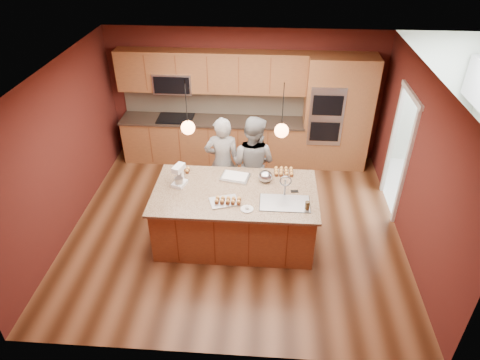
# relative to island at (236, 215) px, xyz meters

# --- Properties ---
(floor) EXTENTS (5.50, 5.50, 0.00)m
(floor) POSITION_rel_island_xyz_m (-0.04, 0.32, -0.48)
(floor) COLOR #412211
(floor) RESTS_ON ground
(ceiling) EXTENTS (5.50, 5.50, 0.00)m
(ceiling) POSITION_rel_island_xyz_m (-0.04, 0.32, 2.22)
(ceiling) COLOR white
(ceiling) RESTS_ON ground
(wall_back) EXTENTS (5.50, 0.00, 5.50)m
(wall_back) POSITION_rel_island_xyz_m (-0.04, 2.82, 0.87)
(wall_back) COLOR #501B17
(wall_back) RESTS_ON ground
(wall_front) EXTENTS (5.50, 0.00, 5.50)m
(wall_front) POSITION_rel_island_xyz_m (-0.04, -2.18, 0.87)
(wall_front) COLOR #501B17
(wall_front) RESTS_ON ground
(wall_left) EXTENTS (0.00, 5.00, 5.00)m
(wall_left) POSITION_rel_island_xyz_m (-2.79, 0.32, 0.87)
(wall_left) COLOR #501B17
(wall_left) RESTS_ON ground
(wall_right) EXTENTS (0.00, 5.00, 5.00)m
(wall_right) POSITION_rel_island_xyz_m (2.71, 0.32, 0.87)
(wall_right) COLOR #501B17
(wall_right) RESTS_ON ground
(cabinet_run) EXTENTS (3.74, 0.64, 2.30)m
(cabinet_run) POSITION_rel_island_xyz_m (-0.72, 2.57, 0.51)
(cabinet_run) COLOR brown
(cabinet_run) RESTS_ON floor
(oven_column) EXTENTS (1.30, 0.62, 2.30)m
(oven_column) POSITION_rel_island_xyz_m (1.81, 2.51, 0.67)
(oven_column) COLOR brown
(oven_column) RESTS_ON floor
(doorway_trim) EXTENTS (0.08, 1.11, 2.20)m
(doorway_trim) POSITION_rel_island_xyz_m (2.69, 1.12, 0.57)
(doorway_trim) COLOR silver
(doorway_trim) RESTS_ON wall_right
(pendant_left) EXTENTS (0.20, 0.20, 0.80)m
(pendant_left) POSITION_rel_island_xyz_m (-0.67, 0.00, 1.53)
(pendant_left) COLOR black
(pendant_left) RESTS_ON ceiling
(pendant_right) EXTENTS (0.20, 0.20, 0.80)m
(pendant_right) POSITION_rel_island_xyz_m (0.64, 0.00, 1.53)
(pendant_right) COLOR black
(pendant_right) RESTS_ON ceiling
(island) EXTENTS (2.53, 1.42, 1.31)m
(island) POSITION_rel_island_xyz_m (0.00, 0.00, 0.00)
(island) COLOR brown
(island) RESTS_ON floor
(person_left) EXTENTS (0.64, 0.44, 1.72)m
(person_left) POSITION_rel_island_xyz_m (-0.31, 0.96, 0.38)
(person_left) COLOR black
(person_left) RESTS_ON floor
(person_right) EXTENTS (1.03, 0.93, 1.75)m
(person_right) POSITION_rel_island_xyz_m (0.21, 0.96, 0.40)
(person_right) COLOR gray
(person_right) RESTS_ON floor
(stand_mixer) EXTENTS (0.25, 0.29, 0.35)m
(stand_mixer) POSITION_rel_island_xyz_m (-0.90, 0.13, 0.60)
(stand_mixer) COLOR white
(stand_mixer) RESTS_ON island
(sheet_cake) EXTENTS (0.50, 0.41, 0.05)m
(sheet_cake) POSITION_rel_island_xyz_m (-0.04, 0.38, 0.48)
(sheet_cake) COLOR silver
(sheet_cake) RESTS_ON island
(cooling_rack) EXTENTS (0.48, 0.41, 0.02)m
(cooling_rack) POSITION_rel_island_xyz_m (-0.15, -0.29, 0.47)
(cooling_rack) COLOR #B8B9BF
(cooling_rack) RESTS_ON island
(mixing_bowl) EXTENTS (0.23, 0.23, 0.19)m
(mixing_bowl) POSITION_rel_island_xyz_m (0.45, 0.32, 0.55)
(mixing_bowl) COLOR #B0B3B8
(mixing_bowl) RESTS_ON island
(plate) EXTENTS (0.19, 0.19, 0.01)m
(plate) POSITION_rel_island_xyz_m (0.20, -0.44, 0.46)
(plate) COLOR silver
(plate) RESTS_ON island
(tumbler) EXTENTS (0.07, 0.07, 0.13)m
(tumbler) POSITION_rel_island_xyz_m (1.06, -0.38, 0.52)
(tumbler) COLOR #362711
(tumbler) RESTS_ON island
(phone) EXTENTS (0.12, 0.08, 0.01)m
(phone) POSITION_rel_island_xyz_m (0.90, 0.06, 0.46)
(phone) COLOR black
(phone) RESTS_ON island
(cupcakes_left) EXTENTS (0.23, 0.15, 0.07)m
(cupcakes_left) POSITION_rel_island_xyz_m (-0.91, 0.51, 0.49)
(cupcakes_left) COLOR gold
(cupcakes_left) RESTS_ON island
(cupcakes_rack) EXTENTS (0.41, 0.16, 0.07)m
(cupcakes_rack) POSITION_rel_island_xyz_m (-0.09, -0.31, 0.51)
(cupcakes_rack) COLOR gold
(cupcakes_rack) RESTS_ON island
(cupcakes_right) EXTENTS (0.33, 0.25, 0.07)m
(cupcakes_right) POSITION_rel_island_xyz_m (0.74, 0.57, 0.49)
(cupcakes_right) COLOR gold
(cupcakes_right) RESTS_ON island
(washer) EXTENTS (0.67, 0.68, 0.91)m
(washer) POSITION_rel_island_xyz_m (4.16, 1.12, -0.02)
(washer) COLOR white
(washer) RESTS_ON floor
(dryer) EXTENTS (0.80, 0.82, 1.01)m
(dryer) POSITION_rel_island_xyz_m (4.17, 1.87, 0.03)
(dryer) COLOR white
(dryer) RESTS_ON floor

